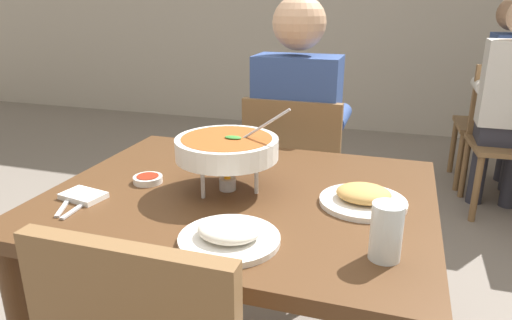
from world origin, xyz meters
name	(u,v)px	position (x,y,z in m)	size (l,w,h in m)	color
dining_table_main	(241,228)	(0.00, 0.00, 0.64)	(1.10, 0.90, 0.75)	#51331C
chair_diner_main	(295,181)	(0.00, 0.74, 0.51)	(0.44, 0.44, 0.90)	brown
diner_main	(298,129)	(0.00, 0.77, 0.75)	(0.40, 0.45, 1.31)	#2D2D38
curry_bowl	(227,148)	(-0.04, 0.01, 0.88)	(0.33, 0.30, 0.26)	silver
rice_plate	(229,234)	(0.07, -0.29, 0.77)	(0.24, 0.24, 0.06)	white
appetizer_plate	(363,198)	(0.35, 0.02, 0.77)	(0.24, 0.24, 0.06)	white
sauce_dish	(148,179)	(-0.30, -0.02, 0.77)	(0.09, 0.09, 0.02)	white
napkin_folded	(83,196)	(-0.41, -0.18, 0.76)	(0.12, 0.08, 0.02)	white
fork_utensil	(66,203)	(-0.43, -0.23, 0.76)	(0.01, 0.17, 0.01)	silver
spoon_utensil	(81,205)	(-0.38, -0.23, 0.76)	(0.01, 0.17, 0.01)	silver
drink_glass	(386,234)	(0.42, -0.25, 0.81)	(0.07, 0.07, 0.13)	silver
chair_bg_left	(506,117)	(1.13, 2.36, 0.51)	(0.46, 0.46, 0.90)	brown
chair_bg_right	(507,131)	(1.07, 1.96, 0.51)	(0.47, 0.47, 0.90)	brown
patron_bg_left	(509,83)	(1.11, 2.37, 0.75)	(0.45, 0.40, 1.31)	#2D2D38
patron_bg_right	(512,95)	(1.05, 1.89, 0.75)	(0.40, 0.45, 1.31)	#2D2D38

